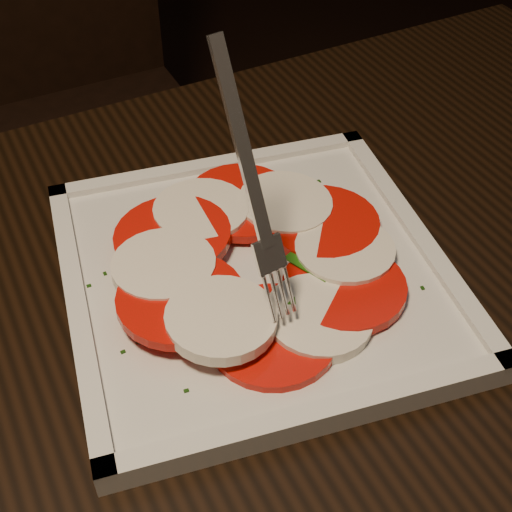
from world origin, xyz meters
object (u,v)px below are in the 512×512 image
at_px(chair, 63,82).
at_px(plate, 256,276).
at_px(table, 220,479).
at_px(fork, 243,177).

xyz_separation_m(chair, plate, (0.06, -0.75, 0.22)).
distance_m(table, fork, 0.25).
height_order(table, plate, plate).
bearing_deg(table, plate, 54.93).
bearing_deg(fork, table, -135.89).
xyz_separation_m(table, plate, (0.07, 0.10, 0.11)).
xyz_separation_m(table, chair, (0.01, 0.85, -0.12)).
height_order(table, fork, fork).
bearing_deg(table, fork, 56.17).
relative_size(chair, fork, 5.19).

